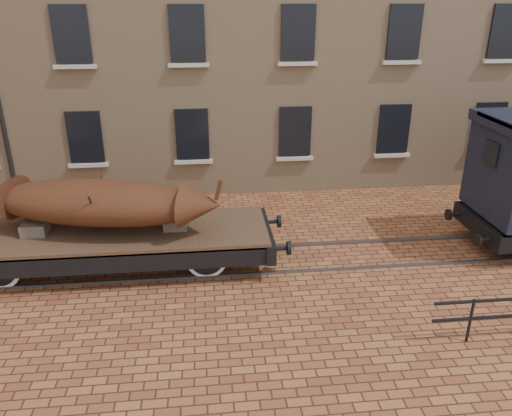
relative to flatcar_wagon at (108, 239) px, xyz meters
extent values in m
plane|color=brown|center=(4.62, 0.00, -0.85)|extent=(90.00, 90.00, 0.00)
cube|color=black|center=(-1.38, 4.96, 1.35)|extent=(1.10, 0.12, 1.70)
cube|color=beige|center=(-1.38, 4.90, 0.40)|extent=(1.30, 0.18, 0.12)
cube|color=black|center=(2.12, 4.96, 1.35)|extent=(1.10, 0.12, 1.70)
cube|color=beige|center=(2.12, 4.90, 0.40)|extent=(1.30, 0.18, 0.12)
cube|color=black|center=(5.62, 4.96, 1.35)|extent=(1.10, 0.12, 1.70)
cube|color=beige|center=(5.62, 4.90, 0.40)|extent=(1.30, 0.18, 0.12)
cube|color=black|center=(9.12, 4.96, 1.35)|extent=(1.10, 0.12, 1.70)
cube|color=beige|center=(9.12, 4.90, 0.40)|extent=(1.30, 0.18, 0.12)
cube|color=black|center=(12.62, 4.96, 1.35)|extent=(1.10, 0.12, 1.70)
cube|color=beige|center=(12.62, 4.90, 0.40)|extent=(1.30, 0.18, 0.12)
cube|color=black|center=(-1.38, 4.96, 4.55)|extent=(1.10, 0.12, 1.70)
cube|color=beige|center=(-1.38, 4.90, 3.60)|extent=(1.30, 0.18, 0.12)
cube|color=black|center=(2.12, 4.96, 4.55)|extent=(1.10, 0.12, 1.70)
cube|color=beige|center=(2.12, 4.90, 3.60)|extent=(1.30, 0.18, 0.12)
cube|color=black|center=(5.62, 4.96, 4.55)|extent=(1.10, 0.12, 1.70)
cube|color=beige|center=(5.62, 4.90, 3.60)|extent=(1.30, 0.18, 0.12)
cube|color=black|center=(9.12, 4.96, 4.55)|extent=(1.10, 0.12, 1.70)
cube|color=beige|center=(9.12, 4.90, 3.60)|extent=(1.30, 0.18, 0.12)
cube|color=black|center=(12.62, 4.96, 4.55)|extent=(1.10, 0.12, 1.70)
cube|color=beige|center=(12.62, 4.90, 3.60)|extent=(1.30, 0.18, 0.12)
cube|color=#59595E|center=(4.62, -0.72, -0.82)|extent=(30.00, 0.08, 0.06)
cube|color=#59595E|center=(4.62, 0.72, -0.82)|extent=(30.00, 0.08, 0.06)
cylinder|color=black|center=(7.62, -3.80, -0.35)|extent=(0.06, 0.06, 1.00)
cube|color=brown|center=(0.00, 0.00, 0.15)|extent=(7.98, 2.34, 0.13)
cube|color=black|center=(0.00, -1.09, -0.10)|extent=(7.98, 0.17, 0.48)
cube|color=black|center=(0.00, 1.09, -0.10)|extent=(7.98, 0.17, 0.48)
cube|color=black|center=(3.99, 0.00, -0.10)|extent=(0.23, 2.45, 0.48)
cylinder|color=black|center=(4.29, -0.80, -0.10)|extent=(0.37, 0.11, 0.11)
cylinder|color=black|center=(4.47, -0.80, -0.10)|extent=(0.09, 0.34, 0.34)
cylinder|color=black|center=(4.29, 0.80, -0.10)|extent=(0.37, 0.11, 0.11)
cylinder|color=black|center=(4.47, 0.80, -0.10)|extent=(0.09, 0.34, 0.34)
cylinder|color=black|center=(-2.45, 0.00, -0.34)|extent=(0.11, 2.02, 0.11)
cylinder|color=white|center=(-2.45, 0.72, -0.34)|extent=(1.02, 0.07, 1.02)
cylinder|color=black|center=(-2.45, 0.72, -0.34)|extent=(0.84, 0.11, 0.84)
cube|color=black|center=(-2.45, 0.85, -0.08)|extent=(0.96, 0.09, 0.11)
cylinder|color=black|center=(2.45, 0.00, -0.34)|extent=(0.11, 2.02, 0.11)
cylinder|color=white|center=(2.45, -0.72, -0.34)|extent=(1.02, 0.07, 1.02)
cylinder|color=black|center=(2.45, -0.72, -0.34)|extent=(0.84, 0.11, 0.84)
cube|color=black|center=(2.45, -0.85, -0.08)|extent=(0.96, 0.09, 0.11)
cylinder|color=white|center=(2.45, 0.72, -0.34)|extent=(1.02, 0.07, 1.02)
cylinder|color=black|center=(2.45, 0.72, -0.34)|extent=(0.84, 0.11, 0.84)
cube|color=black|center=(2.45, 0.85, -0.08)|extent=(0.96, 0.09, 0.11)
cube|color=black|center=(0.00, 0.00, -0.26)|extent=(4.26, 0.06, 0.06)
cube|color=brown|center=(-1.70, 0.00, 0.36)|extent=(0.59, 0.53, 0.30)
cube|color=brown|center=(1.70, 0.00, 0.36)|extent=(0.59, 0.53, 0.30)
ellipsoid|color=#552413|center=(-0.11, 0.00, 0.99)|extent=(5.63, 2.75, 1.08)
cone|color=#552413|center=(2.39, -0.53, 1.03)|extent=(1.12, 1.19, 1.02)
cube|color=#552413|center=(2.80, -0.62, 1.43)|extent=(0.23, 0.15, 0.52)
cylinder|color=#35251A|center=(-0.11, -0.44, 0.86)|extent=(0.05, 0.92, 1.31)
cylinder|color=#35251A|center=(-0.11, 0.44, 0.86)|extent=(0.05, 0.92, 1.31)
cube|color=black|center=(9.82, 0.00, -0.14)|extent=(0.22, 2.45, 0.46)
cylinder|color=black|center=(9.36, -0.82, -0.14)|extent=(0.08, 0.33, 0.33)
cylinder|color=black|center=(9.36, 0.82, -0.14)|extent=(0.08, 0.33, 0.33)
cylinder|color=white|center=(10.94, 0.72, -0.36)|extent=(0.98, 0.07, 0.98)
cylinder|color=black|center=(10.94, 0.72, -0.36)|extent=(0.80, 0.10, 0.80)
cube|color=black|center=(9.80, 0.00, 1.90)|extent=(0.08, 0.61, 0.61)
camera|label=1|loc=(2.50, -11.55, 5.57)|focal=35.00mm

